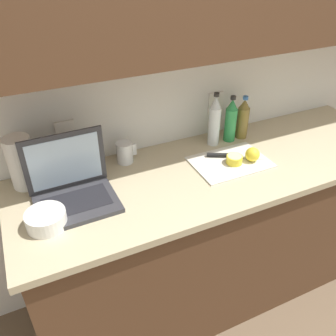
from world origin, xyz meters
TOP-DOWN VIEW (x-y plane):
  - ground_plane at (0.00, 0.00)m, footprint 12.00×12.00m
  - wall_back at (-0.00, 0.25)m, footprint 5.20×0.38m
  - counter_unit at (0.02, 0.00)m, footprint 2.06×0.65m
  - laptop at (-0.73, 0.05)m, footprint 0.35×0.27m
  - cutting_board at (0.04, 0.01)m, footprint 0.38×0.27m
  - knife at (0.04, 0.05)m, footprint 0.27×0.16m
  - lemon_half_cut at (0.05, -0.01)m, footprint 0.08×0.08m
  - lemon_whole_beside at (0.15, -0.03)m, footprint 0.07×0.07m
  - bottle_green_soda at (0.25, 0.21)m, footprint 0.06×0.06m
  - bottle_oil_tall at (0.17, 0.21)m, footprint 0.06×0.06m
  - bottle_water_clear at (0.07, 0.21)m, footprint 0.06×0.06m
  - measuring_cup at (-0.43, 0.24)m, footprint 0.10×0.08m
  - bowl_white at (-0.86, -0.08)m, footprint 0.16×0.16m
  - paper_towel_roll at (-0.90, 0.24)m, footprint 0.12×0.12m

SIDE VIEW (x-z plane):
  - ground_plane at x=0.00m, z-range 0.00..0.00m
  - counter_unit at x=0.02m, z-range 0.01..0.92m
  - cutting_board at x=0.04m, z-range 0.91..0.92m
  - knife at x=0.04m, z-range 0.91..0.93m
  - lemon_half_cut at x=0.05m, z-range 0.92..0.96m
  - bowl_white at x=-0.86m, z-range 0.91..0.97m
  - lemon_whole_beside at x=0.15m, z-range 0.92..0.99m
  - measuring_cup at x=-0.43m, z-range 0.91..1.01m
  - laptop at x=-0.73m, z-range 0.83..1.11m
  - bottle_green_soda at x=0.25m, z-range 0.90..1.14m
  - bottle_oil_tall at x=0.17m, z-range 0.90..1.15m
  - paper_towel_roll at x=-0.90m, z-range 0.91..1.15m
  - bottle_water_clear at x=0.07m, z-range 0.90..1.19m
  - wall_back at x=0.00m, z-range 0.26..2.86m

